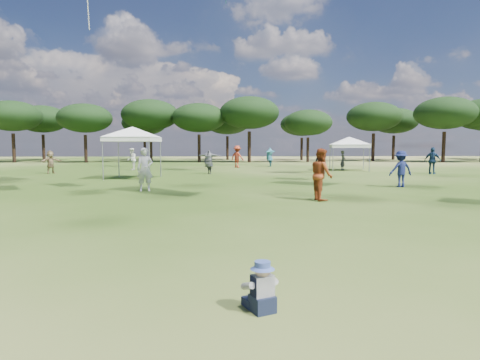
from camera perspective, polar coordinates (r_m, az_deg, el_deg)
name	(u,v)px	position (r m, az deg, el deg)	size (l,w,h in m)	color
tree_line	(241,117)	(49.99, 0.08, 8.93)	(108.78, 17.63, 7.77)	black
tent_left	(133,129)	(23.99, -15.04, 7.03)	(5.56, 5.56, 3.29)	gray
tent_right	(349,138)	(32.13, 15.27, 5.73)	(5.59, 5.59, 2.89)	gray
toddler	(261,289)	(4.75, 3.05, -15.17)	(0.44, 0.48, 0.59)	black
festival_crowd	(220,161)	(26.78, -2.83, 2.66)	(28.99, 24.48, 1.92)	navy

